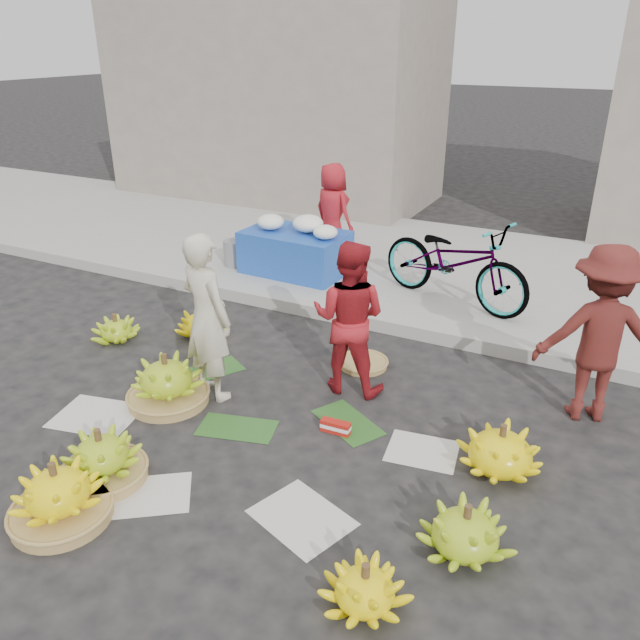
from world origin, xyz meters
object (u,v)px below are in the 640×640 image
at_px(banana_bunch_0, 167,381).
at_px(vendor_cream, 207,317).
at_px(banana_bunch_4, 465,532).
at_px(bicycle, 455,261).
at_px(flower_table, 296,249).

distance_m(banana_bunch_0, vendor_cream, 0.69).
height_order(banana_bunch_4, vendor_cream, vendor_cream).
distance_m(banana_bunch_0, bicycle, 3.61).
distance_m(banana_bunch_4, vendor_cream, 2.80).
relative_size(banana_bunch_4, flower_table, 0.49).
bearing_deg(bicycle, vendor_cream, 171.00).
bearing_deg(flower_table, banana_bunch_0, -79.54).
height_order(banana_bunch_0, flower_table, flower_table).
distance_m(banana_bunch_4, flower_table, 5.04).
relative_size(banana_bunch_0, vendor_cream, 0.47).
bearing_deg(banana_bunch_4, vendor_cream, 161.33).
bearing_deg(banana_bunch_4, banana_bunch_0, 168.74).
relative_size(vendor_cream, bicycle, 0.79).
height_order(vendor_cream, bicycle, vendor_cream).
bearing_deg(bicycle, banana_bunch_4, -145.00).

